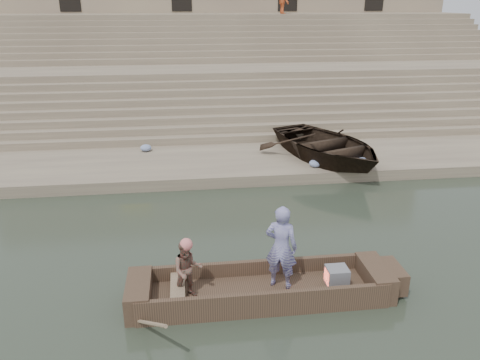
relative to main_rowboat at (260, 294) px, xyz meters
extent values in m
plane|color=#283125|center=(0.82, 0.38, -0.11)|extent=(120.00, 120.00, 0.00)
cube|color=gray|center=(0.82, 8.38, 0.09)|extent=(32.00, 4.00, 0.40)
cube|color=gray|center=(0.82, 15.88, 1.29)|extent=(32.00, 3.00, 2.80)
cube|color=gray|center=(0.82, 22.88, 2.49)|extent=(32.00, 3.00, 5.20)
cube|color=gray|center=(0.82, 10.63, 0.24)|extent=(32.00, 0.50, 0.70)
cube|color=gray|center=(0.82, 11.13, 0.39)|extent=(32.00, 0.50, 1.00)
cube|color=gray|center=(0.82, 11.63, 0.54)|extent=(32.00, 0.50, 1.30)
cube|color=gray|center=(0.82, 12.13, 0.69)|extent=(32.00, 0.50, 1.60)
cube|color=gray|center=(0.82, 12.63, 0.84)|extent=(32.00, 0.50, 1.90)
cube|color=gray|center=(0.82, 13.13, 0.99)|extent=(32.00, 0.50, 2.20)
cube|color=gray|center=(0.82, 13.63, 1.14)|extent=(32.00, 0.50, 2.50)
cube|color=gray|center=(0.82, 14.13, 1.29)|extent=(32.00, 0.50, 2.80)
cube|color=gray|center=(0.82, 17.63, 1.44)|extent=(32.00, 0.50, 3.10)
cube|color=gray|center=(0.82, 18.13, 1.59)|extent=(32.00, 0.50, 3.40)
cube|color=gray|center=(0.82, 18.63, 1.74)|extent=(32.00, 0.50, 3.70)
cube|color=gray|center=(0.82, 19.13, 1.89)|extent=(32.00, 0.50, 4.00)
cube|color=gray|center=(0.82, 19.63, 2.04)|extent=(32.00, 0.50, 4.30)
cube|color=gray|center=(0.82, 20.13, 2.19)|extent=(32.00, 0.50, 4.60)
cube|color=gray|center=(0.82, 20.63, 2.34)|extent=(32.00, 0.50, 4.90)
cube|color=gray|center=(0.82, 21.13, 2.49)|extent=(32.00, 0.50, 5.20)
cube|color=tan|center=(0.82, 26.88, 5.49)|extent=(32.00, 5.00, 11.20)
cube|color=brown|center=(0.00, 0.00, 0.00)|extent=(5.00, 1.30, 0.22)
cube|color=brown|center=(0.00, -0.62, 0.17)|extent=(5.20, 0.12, 0.56)
cube|color=brown|center=(0.00, 0.62, 0.17)|extent=(5.20, 0.12, 0.56)
cube|color=brown|center=(-2.55, 0.00, 0.19)|extent=(0.50, 1.30, 0.60)
cube|color=brown|center=(2.55, 0.00, 0.19)|extent=(0.50, 1.30, 0.60)
cube|color=brown|center=(2.95, 0.00, 0.21)|extent=(0.35, 0.90, 0.50)
cube|color=#937A5B|center=(-1.75, 0.00, 0.29)|extent=(0.30, 1.20, 0.08)
cylinder|color=#937A5B|center=(-2.40, -0.90, 0.19)|extent=(1.03, 2.10, 1.36)
sphere|color=#E27470|center=(-1.53, -0.07, 1.34)|extent=(0.26, 0.26, 0.26)
imported|color=navy|center=(0.45, 0.10, 1.05)|extent=(0.81, 0.69, 1.87)
imported|color=#226851|center=(-1.53, -0.07, 0.75)|extent=(0.68, 0.56, 1.29)
cube|color=slate|center=(1.67, 0.00, 0.31)|extent=(0.46, 0.42, 0.40)
cube|color=#E5593F|center=(1.46, 0.00, 0.31)|extent=(0.04, 0.34, 0.32)
imported|color=#2D2116|center=(3.82, 7.88, 0.84)|extent=(5.47, 6.35, 1.11)
ellipsoid|color=#3F5999|center=(-2.97, 9.75, 0.42)|extent=(0.44, 0.44, 0.26)
ellipsoid|color=#3F5999|center=(4.95, 7.10, 0.42)|extent=(0.44, 0.44, 0.26)
ellipsoid|color=#3F5999|center=(3.17, 7.08, 0.42)|extent=(0.44, 0.44, 0.26)
camera|label=1|loc=(-1.51, -8.45, 5.90)|focal=35.32mm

